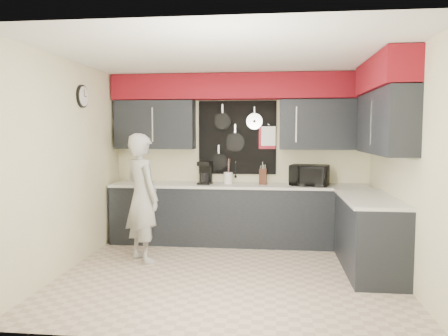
# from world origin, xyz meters

# --- Properties ---
(ground) EXTENTS (4.00, 4.00, 0.00)m
(ground) POSITION_xyz_m (0.00, 0.00, 0.00)
(ground) COLOR #C7B19B
(ground) RESTS_ON ground
(back_wall_assembly) EXTENTS (4.00, 0.36, 2.60)m
(back_wall_assembly) POSITION_xyz_m (0.01, 1.60, 2.01)
(back_wall_assembly) COLOR beige
(back_wall_assembly) RESTS_ON ground
(right_wall_assembly) EXTENTS (0.36, 3.50, 2.60)m
(right_wall_assembly) POSITION_xyz_m (1.85, 0.26, 1.94)
(right_wall_assembly) COLOR beige
(right_wall_assembly) RESTS_ON ground
(left_wall_assembly) EXTENTS (0.05, 3.50, 2.60)m
(left_wall_assembly) POSITION_xyz_m (-1.99, 0.02, 1.33)
(left_wall_assembly) COLOR beige
(left_wall_assembly) RESTS_ON ground
(base_cabinets) EXTENTS (3.95, 2.20, 0.92)m
(base_cabinets) POSITION_xyz_m (0.49, 1.13, 0.46)
(base_cabinets) COLOR black
(base_cabinets) RESTS_ON ground
(microwave) EXTENTS (0.62, 0.49, 0.30)m
(microwave) POSITION_xyz_m (1.05, 1.43, 1.07)
(microwave) COLOR black
(microwave) RESTS_ON base_cabinets
(knife_block) EXTENTS (0.11, 0.11, 0.24)m
(knife_block) POSITION_xyz_m (0.36, 1.47, 1.04)
(knife_block) COLOR #351811
(knife_block) RESTS_ON base_cabinets
(utensil_crock) EXTENTS (0.14, 0.14, 0.18)m
(utensil_crock) POSITION_xyz_m (-0.17, 1.50, 1.01)
(utensil_crock) COLOR white
(utensil_crock) RESTS_ON base_cabinets
(coffee_maker) EXTENTS (0.22, 0.25, 0.35)m
(coffee_maker) POSITION_xyz_m (-0.51, 1.43, 1.10)
(coffee_maker) COLOR black
(coffee_maker) RESTS_ON base_cabinets
(person) EXTENTS (0.73, 0.72, 1.70)m
(person) POSITION_xyz_m (-1.20, 0.42, 0.85)
(person) COLOR #B0B0AE
(person) RESTS_ON ground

